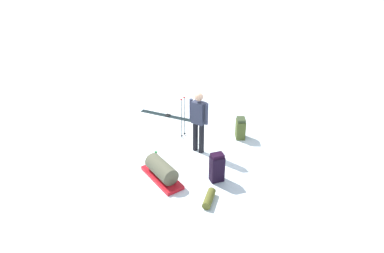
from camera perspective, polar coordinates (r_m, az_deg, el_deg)
ground_plane at (r=9.07m, az=-0.00°, el=-3.91°), size 80.00×80.00×0.00m
skier_standing at (r=8.53m, az=1.16°, el=1.22°), size 0.28×0.56×1.70m
ski_pair_near at (r=10.91m, az=-4.22°, el=1.87°), size 0.93×1.91×0.05m
backpack_large_dark at (r=9.57m, az=8.41°, el=-0.31°), size 0.42×0.43×0.63m
backpack_bright at (r=7.73m, az=4.34°, el=-7.11°), size 0.38×0.34×0.73m
ski_poles_planted_near at (r=9.37m, az=-1.59°, el=1.95°), size 0.22×0.11×1.23m
gear_sled at (r=7.85m, az=-5.30°, el=-7.71°), size 0.61×1.32×0.49m
sleeping_mat_rolled at (r=7.27m, az=2.97°, el=-12.34°), size 0.56×0.44×0.18m
thermos_bottle at (r=8.59m, az=-6.25°, el=-5.09°), size 0.07×0.07×0.26m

